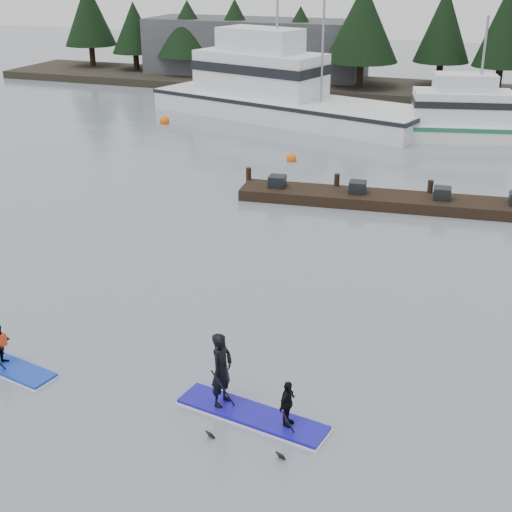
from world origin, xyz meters
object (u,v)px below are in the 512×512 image
(fishing_boat_large, at_px, (281,106))
(paddleboard_duo, at_px, (243,391))
(floating_dock, at_px, (404,202))
(paddleboard_solo, at_px, (2,354))
(fishing_boat_medium, at_px, (479,130))

(fishing_boat_large, height_order, paddleboard_duo, fishing_boat_large)
(fishing_boat_large, relative_size, paddleboard_duo, 5.24)
(floating_dock, bearing_deg, paddleboard_duo, -99.87)
(floating_dock, height_order, paddleboard_solo, paddleboard_solo)
(floating_dock, distance_m, paddleboard_duo, 16.15)
(fishing_boat_large, bearing_deg, floating_dock, -39.37)
(fishing_boat_medium, xyz_separation_m, paddleboard_duo, (-3.12, -29.84, 0.12))
(paddleboard_solo, bearing_deg, fishing_boat_large, 106.77)
(fishing_boat_medium, bearing_deg, fishing_boat_large, 160.44)
(fishing_boat_medium, relative_size, paddleboard_duo, 3.43)
(fishing_boat_medium, relative_size, paddleboard_solo, 3.95)
(fishing_boat_medium, bearing_deg, paddleboard_duo, -108.86)
(paddleboard_solo, height_order, paddleboard_duo, paddleboard_duo)
(fishing_boat_large, bearing_deg, paddleboard_duo, -57.26)
(fishing_boat_large, height_order, fishing_boat_medium, fishing_boat_large)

